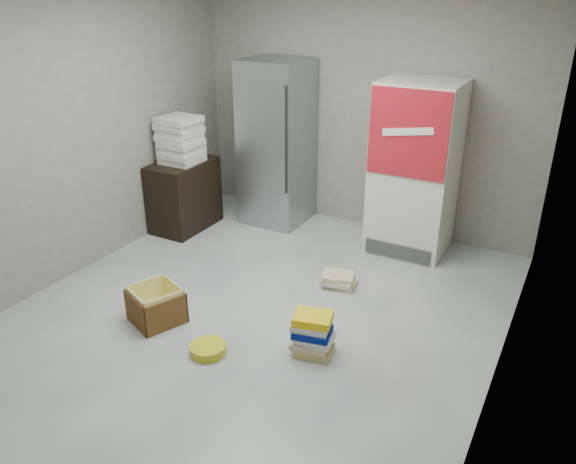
% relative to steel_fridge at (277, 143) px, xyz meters
% --- Properties ---
extents(ground, '(5.00, 5.00, 0.00)m').
position_rel_steel_fridge_xyz_m(ground, '(0.90, -2.13, -0.95)').
color(ground, silver).
rests_on(ground, ground).
extents(room_shell, '(4.04, 5.04, 2.82)m').
position_rel_steel_fridge_xyz_m(room_shell, '(0.90, -2.13, 0.85)').
color(room_shell, gray).
rests_on(room_shell, ground).
extents(steel_fridge, '(0.70, 0.72, 1.90)m').
position_rel_steel_fridge_xyz_m(steel_fridge, '(0.00, 0.00, 0.00)').
color(steel_fridge, '#9DA0A4').
rests_on(steel_fridge, ground).
extents(coke_cooler, '(0.80, 0.73, 1.80)m').
position_rel_steel_fridge_xyz_m(coke_cooler, '(1.65, -0.01, -0.05)').
color(coke_cooler, silver).
rests_on(coke_cooler, ground).
extents(wood_shelf, '(0.50, 0.80, 0.80)m').
position_rel_steel_fridge_xyz_m(wood_shelf, '(-0.83, -0.73, -0.55)').
color(wood_shelf, black).
rests_on(wood_shelf, ground).
extents(supply_box_stack, '(0.43, 0.44, 0.52)m').
position_rel_steel_fridge_xyz_m(supply_box_stack, '(-0.82, -0.73, 0.11)').
color(supply_box_stack, silver).
rests_on(supply_box_stack, wood_shelf).
extents(phonebook_stack_main, '(0.36, 0.30, 0.36)m').
position_rel_steel_fridge_xyz_m(phonebook_stack_main, '(1.59, -2.22, -0.77)').
color(phonebook_stack_main, tan).
rests_on(phonebook_stack_main, ground).
extents(phonebook_stack_side, '(0.34, 0.30, 0.13)m').
position_rel_steel_fridge_xyz_m(phonebook_stack_side, '(1.34, -1.15, -0.88)').
color(phonebook_stack_side, beige).
rests_on(phonebook_stack_side, ground).
extents(cardboard_box, '(0.52, 0.52, 0.32)m').
position_rel_steel_fridge_xyz_m(cardboard_box, '(0.21, -2.45, -0.82)').
color(cardboard_box, yellow).
rests_on(cardboard_box, ground).
extents(bucket_lid, '(0.32, 0.32, 0.08)m').
position_rel_steel_fridge_xyz_m(bucket_lid, '(0.87, -2.62, -0.91)').
color(bucket_lid, gold).
rests_on(bucket_lid, ground).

